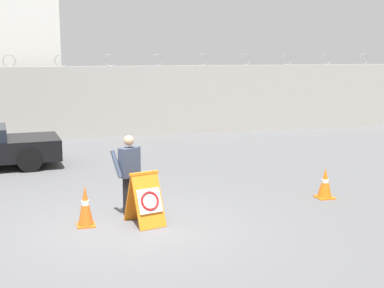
# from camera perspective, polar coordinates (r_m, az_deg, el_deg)

# --- Properties ---
(ground_plane) EXTENTS (90.00, 90.00, 0.00)m
(ground_plane) POSITION_cam_1_polar(r_m,az_deg,el_deg) (10.44, -6.27, -8.77)
(ground_plane) COLOR #5B5B5E
(perimeter_wall) EXTENTS (36.00, 0.30, 3.22)m
(perimeter_wall) POSITION_cam_1_polar(r_m,az_deg,el_deg) (21.08, -11.11, 4.41)
(perimeter_wall) COLOR #ADA8A0
(perimeter_wall) RESTS_ON ground_plane
(barricade_sign) EXTENTS (0.75, 0.91, 1.04)m
(barricade_sign) POSITION_cam_1_polar(r_m,az_deg,el_deg) (10.43, -4.99, -5.82)
(barricade_sign) COLOR orange
(barricade_sign) RESTS_ON ground_plane
(security_guard) EXTENTS (0.65, 0.42, 1.65)m
(security_guard) POSITION_cam_1_polar(r_m,az_deg,el_deg) (11.04, -6.71, -2.89)
(security_guard) COLOR black
(security_guard) RESTS_ON ground_plane
(traffic_cone_near) EXTENTS (0.35, 0.35, 0.80)m
(traffic_cone_near) POSITION_cam_1_polar(r_m,az_deg,el_deg) (10.52, -11.31, -6.50)
(traffic_cone_near) COLOR orange
(traffic_cone_near) RESTS_ON ground_plane
(traffic_cone_mid) EXTENTS (0.39, 0.39, 0.70)m
(traffic_cone_mid) POSITION_cam_1_polar(r_m,az_deg,el_deg) (12.63, 14.01, -4.09)
(traffic_cone_mid) COLOR orange
(traffic_cone_mid) RESTS_ON ground_plane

